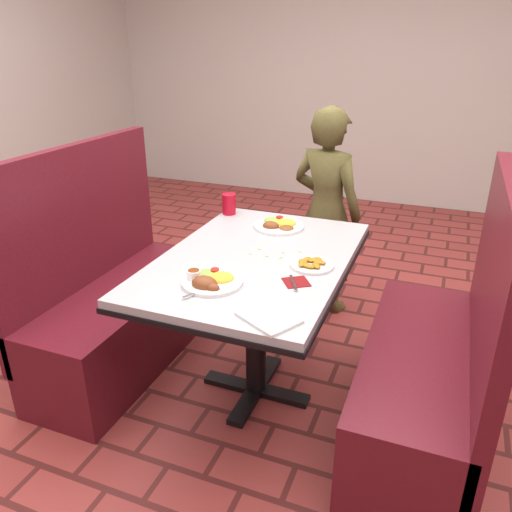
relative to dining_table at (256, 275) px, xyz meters
name	(u,v)px	position (x,y,z in m)	size (l,w,h in m)	color
dining_table	(256,275)	(0.00, 0.00, 0.00)	(0.81, 1.21, 0.75)	#ADB0B2
booth_bench_left	(117,306)	(-0.80, 0.00, -0.32)	(0.47, 1.20, 1.17)	maroon
booth_bench_right	(429,373)	(0.80, 0.00, -0.32)	(0.47, 1.20, 1.17)	maroon
diner_person	(326,212)	(0.07, 1.02, 0.00)	(0.47, 0.31, 1.30)	brown
near_dinner_plate	(211,278)	(-0.07, -0.32, 0.12)	(0.24, 0.24, 0.07)	white
far_dinner_plate	(279,223)	(-0.02, 0.39, 0.12)	(0.26, 0.26, 0.07)	white
plantain_plate	(312,264)	(0.26, -0.02, 0.11)	(0.18, 0.18, 0.03)	white
maroon_napkin	(296,282)	(0.25, -0.19, 0.10)	(0.10, 0.10, 0.00)	maroon
spoon_utensil	(293,283)	(0.24, -0.20, 0.10)	(0.01, 0.14, 0.00)	silver
red_tumbler	(229,204)	(-0.35, 0.49, 0.15)	(0.08, 0.08, 0.11)	red
paper_napkin	(269,318)	(0.24, -0.49, 0.10)	(0.20, 0.15, 0.01)	white
knife_utensil	(198,282)	(-0.11, -0.34, 0.10)	(0.01, 0.15, 0.00)	#BCBCC1
fork_utensil	(200,292)	(-0.07, -0.42, 0.11)	(0.01, 0.16, 0.00)	silver
lettuce_shreds	(269,252)	(0.04, 0.06, 0.10)	(0.28, 0.32, 0.00)	#8CAE45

